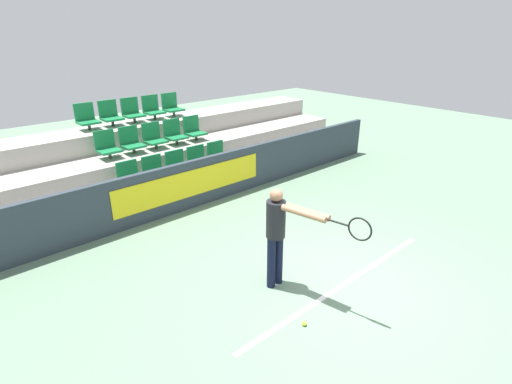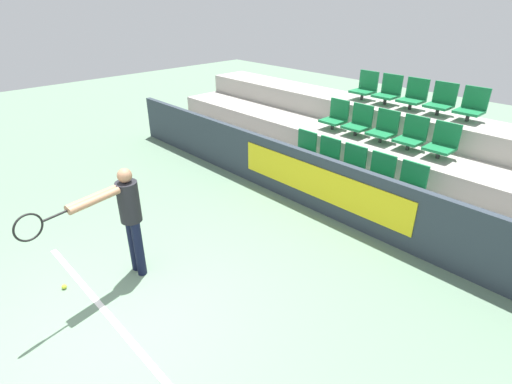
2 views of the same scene
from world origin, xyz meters
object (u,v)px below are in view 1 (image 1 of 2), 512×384
(stadium_chair_11, at_px, (110,115))
(stadium_chair_12, at_px, (132,112))
(stadium_chair_4, at_px, (218,156))
(stadium_chair_10, at_px, (87,118))
(stadium_chair_6, at_px, (131,142))
(stadium_chair_14, at_px, (172,106))
(stadium_chair_8, at_px, (174,133))
(stadium_chair_9, at_px, (194,130))
(stadium_chair_2, at_px, (178,166))
(stadium_chair_0, at_px, (130,178))
(tennis_player, at_px, (281,230))
(tennis_ball, at_px, (304,324))
(stadium_chair_5, at_px, (107,146))
(stadium_chair_13, at_px, (153,109))
(stadium_chair_3, at_px, (199,161))
(stadium_chair_1, at_px, (155,172))
(stadium_chair_7, at_px, (154,137))

(stadium_chair_11, xyz_separation_m, stadium_chair_12, (0.58, 0.00, 0.00))
(stadium_chair_4, relative_size, stadium_chair_10, 1.00)
(stadium_chair_6, bearing_deg, stadium_chair_14, 30.74)
(stadium_chair_8, height_order, stadium_chair_9, same)
(stadium_chair_2, height_order, stadium_chair_4, same)
(stadium_chair_6, bearing_deg, stadium_chair_0, -119.27)
(tennis_player, relative_size, tennis_ball, 24.34)
(stadium_chair_5, xyz_separation_m, stadium_chair_9, (2.32, 0.00, 0.00))
(stadium_chair_6, xyz_separation_m, stadium_chair_11, (0.00, 1.04, 0.47))
(stadium_chair_0, bearing_deg, stadium_chair_14, 41.74)
(stadium_chair_4, bearing_deg, stadium_chair_6, 149.26)
(stadium_chair_4, bearing_deg, stadium_chair_13, 105.66)
(stadium_chair_2, relative_size, stadium_chair_12, 1.00)
(stadium_chair_0, relative_size, stadium_chair_11, 1.00)
(stadium_chair_3, xyz_separation_m, stadium_chair_13, (0.00, 2.07, 0.94))
(stadium_chair_6, xyz_separation_m, stadium_chair_8, (1.16, 0.00, 0.00))
(stadium_chair_3, relative_size, stadium_chair_11, 1.00)
(stadium_chair_1, height_order, stadium_chair_9, stadium_chair_9)
(stadium_chair_0, distance_m, stadium_chair_11, 2.35)
(stadium_chair_0, xyz_separation_m, stadium_chair_6, (0.58, 1.04, 0.47))
(stadium_chair_1, bearing_deg, stadium_chair_2, 0.00)
(stadium_chair_8, distance_m, stadium_chair_12, 1.28)
(stadium_chair_11, bearing_deg, stadium_chair_9, -30.74)
(stadium_chair_1, relative_size, stadium_chair_6, 1.00)
(stadium_chair_2, xyz_separation_m, stadium_chair_14, (1.16, 2.07, 0.94))
(stadium_chair_1, distance_m, stadium_chair_14, 2.87)
(stadium_chair_12, bearing_deg, stadium_chair_10, 180.00)
(stadium_chair_6, relative_size, stadium_chair_12, 1.00)
(stadium_chair_2, xyz_separation_m, stadium_chair_12, (0.00, 2.07, 0.94))
(stadium_chair_5, height_order, tennis_player, tennis_player)
(stadium_chair_0, distance_m, stadium_chair_3, 1.74)
(tennis_ball, bearing_deg, stadium_chair_2, 77.22)
(stadium_chair_8, bearing_deg, stadium_chair_13, 90.00)
(stadium_chair_7, distance_m, stadium_chair_10, 1.63)
(stadium_chair_1, height_order, stadium_chair_8, stadium_chair_8)
(stadium_chair_6, bearing_deg, stadium_chair_7, 0.00)
(stadium_chair_2, height_order, stadium_chair_9, stadium_chair_9)
(stadium_chair_3, height_order, tennis_ball, stadium_chair_3)
(stadium_chair_4, xyz_separation_m, stadium_chair_5, (-2.32, 1.04, 0.47))
(stadium_chair_14, bearing_deg, stadium_chair_1, -130.05)
(stadium_chair_1, distance_m, stadium_chair_7, 1.28)
(stadium_chair_13, bearing_deg, stadium_chair_11, 180.00)
(stadium_chair_6, bearing_deg, stadium_chair_9, 0.00)
(stadium_chair_1, xyz_separation_m, stadium_chair_12, (0.58, 2.07, 0.94))
(tennis_player, bearing_deg, stadium_chair_10, 82.64)
(stadium_chair_3, xyz_separation_m, stadium_chair_10, (-1.74, 2.07, 0.94))
(stadium_chair_10, relative_size, stadium_chair_11, 1.00)
(stadium_chair_13, bearing_deg, stadium_chair_14, 0.00)
(stadium_chair_10, relative_size, tennis_ball, 9.38)
(stadium_chair_4, xyz_separation_m, stadium_chair_8, (-0.58, 1.04, 0.47))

